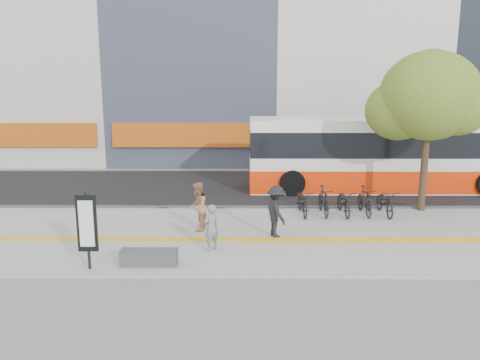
{
  "coord_description": "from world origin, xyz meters",
  "views": [
    {
      "loc": [
        0.05,
        -14.26,
        5.32
      ],
      "look_at": [
        -0.04,
        2.0,
        1.87
      ],
      "focal_mm": 36.6,
      "sensor_mm": 36.0,
      "label": 1
    }
  ],
  "objects_px": {
    "signboard": "(87,224)",
    "pedestrian_dark": "(276,211)",
    "bus": "(384,156)",
    "seated_woman": "(211,227)",
    "pedestrian_tan": "(198,207)",
    "street_tree": "(428,98)",
    "bench": "(149,257)"
  },
  "relations": [
    {
      "from": "seated_woman",
      "to": "pedestrian_dark",
      "type": "xyz_separation_m",
      "value": [
        2.08,
        1.33,
        0.14
      ]
    },
    {
      "from": "bench",
      "to": "pedestrian_dark",
      "type": "xyz_separation_m",
      "value": [
        3.76,
        2.56,
        0.64
      ]
    },
    {
      "from": "seated_woman",
      "to": "pedestrian_tan",
      "type": "bearing_deg",
      "value": -113.02
    },
    {
      "from": "pedestrian_tan",
      "to": "pedestrian_dark",
      "type": "distance_m",
      "value": 2.73
    },
    {
      "from": "bench",
      "to": "pedestrian_dark",
      "type": "relative_size",
      "value": 0.93
    },
    {
      "from": "bench",
      "to": "pedestrian_dark",
      "type": "height_order",
      "value": "pedestrian_dark"
    },
    {
      "from": "pedestrian_dark",
      "to": "pedestrian_tan",
      "type": "bearing_deg",
      "value": 56.97
    },
    {
      "from": "street_tree",
      "to": "bus",
      "type": "xyz_separation_m",
      "value": [
        -0.49,
        3.68,
        -2.87
      ]
    },
    {
      "from": "signboard",
      "to": "bus",
      "type": "distance_m",
      "value": 14.79
    },
    {
      "from": "bench",
      "to": "signboard",
      "type": "relative_size",
      "value": 0.73
    },
    {
      "from": "seated_woman",
      "to": "bus",
      "type": "bearing_deg",
      "value": -171.62
    },
    {
      "from": "seated_woman",
      "to": "pedestrian_dark",
      "type": "relative_size",
      "value": 0.84
    },
    {
      "from": "bus",
      "to": "seated_woman",
      "type": "relative_size",
      "value": 8.72
    },
    {
      "from": "bus",
      "to": "seated_woman",
      "type": "xyz_separation_m",
      "value": [
        -7.6,
        -8.46,
        -0.84
      ]
    },
    {
      "from": "signboard",
      "to": "pedestrian_dark",
      "type": "height_order",
      "value": "signboard"
    },
    {
      "from": "signboard",
      "to": "pedestrian_dark",
      "type": "xyz_separation_m",
      "value": [
        5.36,
        2.87,
        -0.42
      ]
    },
    {
      "from": "bench",
      "to": "pedestrian_tan",
      "type": "xyz_separation_m",
      "value": [
        1.11,
        3.18,
        0.63
      ]
    },
    {
      "from": "bench",
      "to": "pedestrian_dark",
      "type": "distance_m",
      "value": 4.6
    },
    {
      "from": "pedestrian_tan",
      "to": "street_tree",
      "type": "bearing_deg",
      "value": 116.6
    },
    {
      "from": "pedestrian_dark",
      "to": "street_tree",
      "type": "bearing_deg",
      "value": -80.14
    },
    {
      "from": "bench",
      "to": "street_tree",
      "type": "relative_size",
      "value": 0.25
    },
    {
      "from": "pedestrian_tan",
      "to": "pedestrian_dark",
      "type": "bearing_deg",
      "value": 85.44
    },
    {
      "from": "street_tree",
      "to": "seated_woman",
      "type": "relative_size",
      "value": 4.36
    },
    {
      "from": "street_tree",
      "to": "pedestrian_tan",
      "type": "relative_size",
      "value": 3.71
    },
    {
      "from": "bus",
      "to": "pedestrian_tan",
      "type": "relative_size",
      "value": 7.42
    },
    {
      "from": "street_tree",
      "to": "seated_woman",
      "type": "xyz_separation_m",
      "value": [
        -8.09,
        -4.78,
        -3.71
      ]
    },
    {
      "from": "pedestrian_tan",
      "to": "pedestrian_dark",
      "type": "relative_size",
      "value": 0.99
    },
    {
      "from": "street_tree",
      "to": "pedestrian_dark",
      "type": "relative_size",
      "value": 3.66
    },
    {
      "from": "signboard",
      "to": "street_tree",
      "type": "distance_m",
      "value": 13.4
    },
    {
      "from": "bus",
      "to": "pedestrian_tan",
      "type": "distance_m",
      "value": 10.49
    },
    {
      "from": "street_tree",
      "to": "pedestrian_dark",
      "type": "bearing_deg",
      "value": -150.13
    },
    {
      "from": "bench",
      "to": "bus",
      "type": "relative_size",
      "value": 0.13
    }
  ]
}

